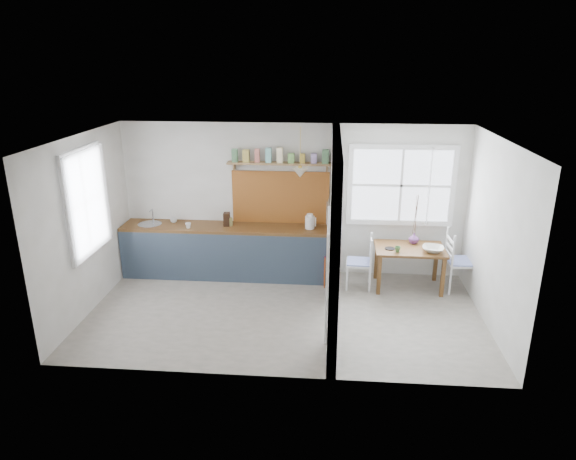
# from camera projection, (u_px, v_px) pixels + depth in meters

# --- Properties ---
(floor) EXTENTS (5.80, 3.20, 0.01)m
(floor) POSITION_uv_depth(u_px,v_px,m) (284.00, 313.00, 7.65)
(floor) COLOR gray
(floor) RESTS_ON ground
(ceiling) EXTENTS (5.80, 3.20, 0.01)m
(ceiling) POSITION_uv_depth(u_px,v_px,m) (284.00, 138.00, 6.80)
(ceiling) COLOR silver
(ceiling) RESTS_ON walls
(walls) EXTENTS (5.81, 3.21, 2.60)m
(walls) POSITION_uv_depth(u_px,v_px,m) (284.00, 231.00, 7.22)
(walls) COLOR silver
(walls) RESTS_ON floor
(partition) EXTENTS (0.12, 3.20, 2.60)m
(partition) POSITION_uv_depth(u_px,v_px,m) (334.00, 220.00, 7.17)
(partition) COLOR silver
(partition) RESTS_ON floor
(kitchen_window) EXTENTS (0.10, 1.16, 1.50)m
(kitchen_window) POSITION_uv_depth(u_px,v_px,m) (85.00, 202.00, 7.34)
(kitchen_window) COLOR white
(kitchen_window) RESTS_ON walls
(nook_window) EXTENTS (1.76, 0.10, 1.30)m
(nook_window) POSITION_uv_depth(u_px,v_px,m) (401.00, 186.00, 8.45)
(nook_window) COLOR white
(nook_window) RESTS_ON walls
(counter) EXTENTS (3.50, 0.60, 0.90)m
(counter) POSITION_uv_depth(u_px,v_px,m) (226.00, 250.00, 8.84)
(counter) COLOR brown
(counter) RESTS_ON floor
(sink) EXTENTS (0.40, 0.40, 0.02)m
(sink) POSITION_uv_depth(u_px,v_px,m) (150.00, 225.00, 8.77)
(sink) COLOR #AFB2BB
(sink) RESTS_ON counter
(backsplash) EXTENTS (1.65, 0.03, 0.90)m
(backsplash) POSITION_uv_depth(u_px,v_px,m) (280.00, 197.00, 8.71)
(backsplash) COLOR #9A501E
(backsplash) RESTS_ON walls
(shelf) EXTENTS (1.75, 0.20, 0.21)m
(shelf) POSITION_uv_depth(u_px,v_px,m) (280.00, 160.00, 8.41)
(shelf) COLOR #A28652
(shelf) RESTS_ON walls
(pendant_lamp) EXTENTS (0.26, 0.26, 0.16)m
(pendant_lamp) POSITION_uv_depth(u_px,v_px,m) (300.00, 173.00, 8.11)
(pendant_lamp) COLOR silver
(pendant_lamp) RESTS_ON ceiling
(utensil_rail) EXTENTS (0.02, 0.50, 0.02)m
(utensil_rail) POSITION_uv_depth(u_px,v_px,m) (328.00, 204.00, 7.98)
(utensil_rail) COLOR #AFB2BB
(utensil_rail) RESTS_ON partition
(dining_table) EXTENTS (1.12, 0.75, 0.69)m
(dining_table) POSITION_uv_depth(u_px,v_px,m) (408.00, 268.00, 8.39)
(dining_table) COLOR brown
(dining_table) RESTS_ON floor
(chair_left) EXTENTS (0.43, 0.43, 0.89)m
(chair_left) POSITION_uv_depth(u_px,v_px,m) (359.00, 262.00, 8.37)
(chair_left) COLOR silver
(chair_left) RESTS_ON floor
(chair_right) EXTENTS (0.48, 0.48, 1.01)m
(chair_right) POSITION_uv_depth(u_px,v_px,m) (462.00, 261.00, 8.25)
(chair_right) COLOR silver
(chair_right) RESTS_ON floor
(kettle) EXTENTS (0.25, 0.22, 0.25)m
(kettle) POSITION_uv_depth(u_px,v_px,m) (310.00, 221.00, 8.51)
(kettle) COLOR white
(kettle) RESTS_ON counter
(mug_a) EXTENTS (0.10, 0.10, 0.09)m
(mug_a) POSITION_uv_depth(u_px,v_px,m) (188.00, 226.00, 8.55)
(mug_a) COLOR silver
(mug_a) RESTS_ON counter
(mug_b) EXTENTS (0.15, 0.15, 0.09)m
(mug_b) POSITION_uv_depth(u_px,v_px,m) (174.00, 220.00, 8.83)
(mug_b) COLOR silver
(mug_b) RESTS_ON counter
(knife_block) EXTENTS (0.11, 0.15, 0.22)m
(knife_block) POSITION_uv_depth(u_px,v_px,m) (227.00, 219.00, 8.66)
(knife_block) COLOR black
(knife_block) RESTS_ON counter
(jar) EXTENTS (0.10, 0.10, 0.14)m
(jar) POSITION_uv_depth(u_px,v_px,m) (230.00, 222.00, 8.66)
(jar) COLOR #999454
(jar) RESTS_ON counter
(towel_magenta) EXTENTS (0.02, 0.03, 0.51)m
(towel_magenta) POSITION_uv_depth(u_px,v_px,m) (325.00, 271.00, 8.43)
(towel_magenta) COLOR #A92064
(towel_magenta) RESTS_ON counter
(towel_orange) EXTENTS (0.02, 0.03, 0.55)m
(towel_orange) POSITION_uv_depth(u_px,v_px,m) (325.00, 274.00, 8.39)
(towel_orange) COLOR #C6551C
(towel_orange) RESTS_ON counter
(bowl) EXTENTS (0.39, 0.39, 0.08)m
(bowl) POSITION_uv_depth(u_px,v_px,m) (433.00, 249.00, 8.10)
(bowl) COLOR beige
(bowl) RESTS_ON dining_table
(table_cup) EXTENTS (0.11, 0.11, 0.09)m
(table_cup) POSITION_uv_depth(u_px,v_px,m) (398.00, 249.00, 8.08)
(table_cup) COLOR #46763F
(table_cup) RESTS_ON dining_table
(plate) EXTENTS (0.19, 0.19, 0.01)m
(plate) POSITION_uv_depth(u_px,v_px,m) (390.00, 249.00, 8.22)
(plate) COLOR black
(plate) RESTS_ON dining_table
(vase) EXTENTS (0.22, 0.22, 0.18)m
(vase) POSITION_uv_depth(u_px,v_px,m) (414.00, 238.00, 8.44)
(vase) COLOR #633370
(vase) RESTS_ON dining_table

